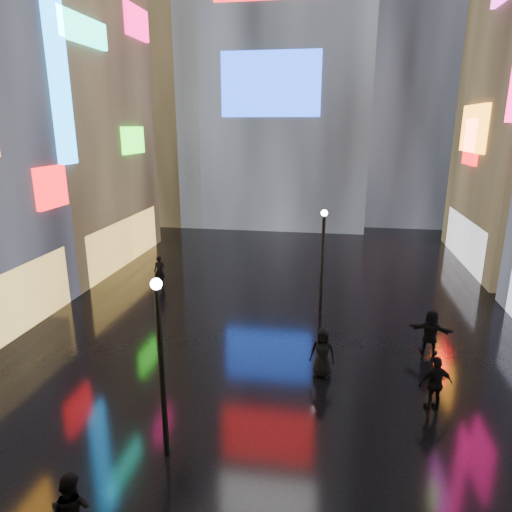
# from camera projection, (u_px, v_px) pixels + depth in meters

# --- Properties ---
(ground) EXTENTS (140.00, 140.00, 0.00)m
(ground) POSITION_uv_depth(u_px,v_px,m) (282.00, 308.00, 23.01)
(ground) COLOR black
(ground) RESTS_ON ground
(building_left_far) EXTENTS (10.28, 12.00, 22.00)m
(building_left_far) POSITION_uv_depth(u_px,v_px,m) (39.00, 90.00, 28.19)
(building_left_far) COLOR black
(building_left_far) RESTS_ON ground
(tower_flank_right) EXTENTS (12.00, 12.00, 34.00)m
(tower_flank_right) POSITION_uv_depth(u_px,v_px,m) (415.00, 32.00, 41.51)
(tower_flank_right) COLOR black
(tower_flank_right) RESTS_ON ground
(tower_flank_left) EXTENTS (10.00, 10.00, 26.00)m
(tower_flank_left) POSITION_uv_depth(u_px,v_px,m) (161.00, 79.00, 42.48)
(tower_flank_left) COLOR black
(tower_flank_left) RESTS_ON ground
(lamp_near) EXTENTS (0.30, 0.30, 5.20)m
(lamp_near) POSITION_uv_depth(u_px,v_px,m) (161.00, 359.00, 12.01)
(lamp_near) COLOR black
(lamp_near) RESTS_ON ground
(lamp_far) EXTENTS (0.30, 0.30, 5.20)m
(lamp_far) POSITION_uv_depth(u_px,v_px,m) (322.00, 258.00, 21.20)
(lamp_far) COLOR black
(lamp_far) RESTS_ON ground
(pedestrian_1) EXTENTS (0.93, 0.74, 1.87)m
(pedestrian_1) POSITION_uv_depth(u_px,v_px,m) (71.00, 511.00, 9.75)
(pedestrian_1) COLOR black
(pedestrian_1) RESTS_ON ground
(pedestrian_3) EXTENTS (1.17, 0.72, 1.86)m
(pedestrian_3) POSITION_uv_depth(u_px,v_px,m) (436.00, 384.00, 14.57)
(pedestrian_3) COLOR black
(pedestrian_3) RESTS_ON ground
(pedestrian_4) EXTENTS (0.99, 0.72, 1.86)m
(pedestrian_4) POSITION_uv_depth(u_px,v_px,m) (323.00, 353.00, 16.54)
(pedestrian_4) COLOR black
(pedestrian_4) RESTS_ON ground
(pedestrian_5) EXTENTS (1.78, 0.92, 1.84)m
(pedestrian_5) POSITION_uv_depth(u_px,v_px,m) (430.00, 332.00, 18.21)
(pedestrian_5) COLOR black
(pedestrian_5) RESTS_ON ground
(pedestrian_6) EXTENTS (0.70, 0.52, 1.75)m
(pedestrian_6) POSITION_uv_depth(u_px,v_px,m) (160.00, 271.00, 25.91)
(pedestrian_6) COLOR black
(pedestrian_6) RESTS_ON ground
(umbrella_2) EXTENTS (1.25, 1.24, 0.81)m
(umbrella_2) POSITION_uv_depth(u_px,v_px,m) (324.00, 319.00, 16.17)
(umbrella_2) COLOR black
(umbrella_2) RESTS_ON pedestrian_4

